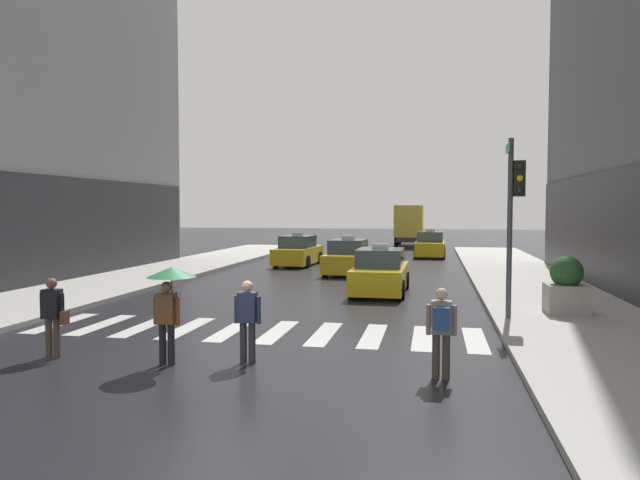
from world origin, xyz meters
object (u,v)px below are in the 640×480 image
pedestrian_plain_coat (247,316)px  planter_near_corner (566,287)px  taxi_second (349,258)px  box_truck (410,224)px  traffic_light_pole (514,202)px  pedestrian_with_umbrella (170,288)px  pedestrian_with_handbag (53,313)px  pedestrian_with_backpack (441,326)px  taxi_third (298,252)px  taxi_lead (380,273)px  taxi_fourth (430,245)px

pedestrian_plain_coat → planter_near_corner: (7.29, 6.31, -0.07)m
taxi_second → box_truck: size_ratio=0.61×
traffic_light_pole → pedestrian_plain_coat: bearing=-137.1°
pedestrian_with_umbrella → pedestrian_with_handbag: 2.70m
pedestrian_with_backpack → taxi_third: bearing=109.8°
traffic_light_pole → pedestrian_with_backpack: traffic_light_pole is taller
traffic_light_pole → taxi_third: 17.65m
taxi_lead → traffic_light_pole: bearing=-51.5°
pedestrian_with_handbag → pedestrian_plain_coat: bearing=4.8°
taxi_lead → taxi_second: bearing=108.4°
taxi_second → pedestrian_with_umbrella: (-1.10, -16.97, 0.79)m
taxi_lead → pedestrian_with_handbag: bearing=-118.6°
taxi_third → taxi_fourth: 9.98m
taxi_lead → pedestrian_with_umbrella: pedestrian_with_umbrella is taller
taxi_second → pedestrian_with_handbag: 17.29m
taxi_second → traffic_light_pole: bearing=-61.7°
taxi_third → pedestrian_with_umbrella: (2.18, -20.50, 0.79)m
taxi_lead → pedestrian_with_umbrella: size_ratio=2.35×
taxi_third → pedestrian_plain_coat: (3.62, -20.07, 0.21)m
taxi_lead → taxi_third: (-5.35, 9.75, 0.00)m
pedestrian_with_umbrella → traffic_light_pole: bearing=38.7°
taxi_second → pedestrian_with_backpack: bearing=-76.4°
pedestrian_plain_coat → planter_near_corner: 9.64m
taxi_third → planter_near_corner: (10.91, -13.76, 0.15)m
traffic_light_pole → taxi_second: size_ratio=1.04×
pedestrian_with_umbrella → taxi_second: bearing=86.3°
taxi_fourth → pedestrian_with_umbrella: (-4.86, -27.58, 0.79)m
taxi_third → pedestrian_plain_coat: 20.40m
pedestrian_with_backpack → pedestrian_with_umbrella: bearing=-179.8°
pedestrian_plain_coat → taxi_second: bearing=91.2°
box_truck → pedestrian_plain_coat: (-1.68, -38.21, -0.91)m
taxi_third → pedestrian_with_backpack: bearing=-70.2°
taxi_fourth → pedestrian_with_handbag: taxi_fourth is taller
box_truck → pedestrian_with_umbrella: bearing=-94.6°
taxi_lead → taxi_second: same height
traffic_light_pole → taxi_lead: (-3.99, 5.01, -2.53)m
box_truck → planter_near_corner: (5.61, -31.90, -0.98)m
taxi_lead → pedestrian_plain_coat: size_ratio=2.76×
traffic_light_pole → pedestrian_with_handbag: traffic_light_pole is taller
taxi_second → pedestrian_with_umbrella: bearing=-93.7°
taxi_second → pedestrian_plain_coat: 16.55m
traffic_light_pole → taxi_lead: bearing=128.5°
box_truck → pedestrian_with_umbrella: box_truck is taller
taxi_fourth → pedestrian_plain_coat: size_ratio=2.76×
pedestrian_with_backpack → planter_near_corner: (3.53, 6.72, -0.10)m
taxi_third → pedestrian_with_handbag: (-0.46, -20.41, 0.21)m
traffic_light_pole → taxi_fourth: 22.11m
taxi_fourth → pedestrian_with_umbrella: size_ratio=2.35×
taxi_lead → planter_near_corner: bearing=-35.8°
taxi_lead → taxi_third: bearing=118.7°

